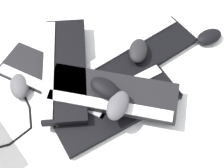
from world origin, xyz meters
TOP-DOWN VIEW (x-y plane):
  - ground_plane at (0.00, 0.00)m, footprint 3.20×3.20m
  - keyboard_0 at (0.15, 0.07)m, footprint 0.33×0.46m
  - keyboard_1 at (-0.08, 0.18)m, footprint 0.36×0.45m
  - keyboard_2 at (0.02, -0.14)m, footprint 0.35×0.46m
  - keyboard_3 at (0.11, 0.06)m, footprint 0.26×0.46m
  - keyboard_4 at (-0.01, -0.11)m, footprint 0.44×0.15m
  - mouse_0 at (0.17, 0.07)m, footprint 0.13×0.11m
  - mouse_2 at (-0.14, 0.45)m, footprint 0.11×0.13m
  - mouse_3 at (-0.07, 0.16)m, footprint 0.12×0.09m
  - mouse_4 at (0.04, -0.27)m, footprint 0.12×0.09m
  - mouse_5 at (0.11, 0.03)m, footprint 0.12×0.13m

SIDE VIEW (x-z plane):
  - ground_plane at x=0.00m, z-range 0.00..0.00m
  - keyboard_0 at x=0.15m, z-range 0.00..0.03m
  - keyboard_1 at x=-0.08m, z-range 0.00..0.03m
  - keyboard_2 at x=0.02m, z-range 0.00..0.03m
  - mouse_2 at x=-0.14m, z-range 0.00..0.04m
  - mouse_4 at x=0.04m, z-range 0.00..0.04m
  - keyboard_3 at x=0.11m, z-range 0.03..0.06m
  - keyboard_4 at x=-0.01m, z-range 0.03..0.06m
  - mouse_3 at x=-0.07m, z-range 0.03..0.07m
  - mouse_0 at x=0.17m, z-range 0.06..0.10m
  - mouse_5 at x=0.11m, z-range 0.06..0.10m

